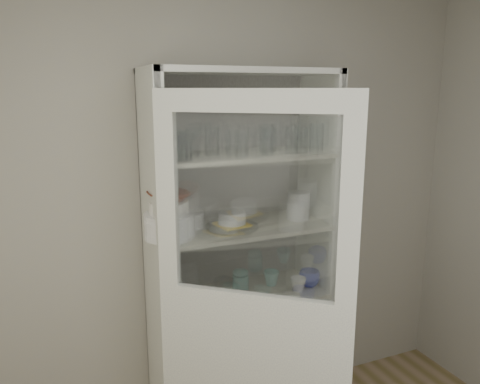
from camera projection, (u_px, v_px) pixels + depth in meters
name	position (u px, v px, depth m)	size (l,w,h in m)	color
wall_back	(193.00, 212.00, 2.69)	(3.60, 0.02, 2.60)	#A39F95
pantry_cabinet	(236.00, 276.00, 2.70)	(1.00, 0.45, 2.10)	#BABABA
cupboard_door	(253.00, 339.00, 2.15)	(0.72, 0.60, 2.00)	#BABABA
tumbler_0	(185.00, 147.00, 2.23)	(0.06, 0.06, 0.12)	silver
tumbler_1	(185.00, 147.00, 2.21)	(0.07, 0.07, 0.13)	silver
tumbler_2	(242.00, 144.00, 2.31)	(0.07, 0.07, 0.13)	silver
tumbler_3	(268.00, 142.00, 2.39)	(0.07, 0.07, 0.13)	silver
tumbler_4	(292.00, 140.00, 2.47)	(0.07, 0.07, 0.14)	silver
tumbler_5	(302.00, 141.00, 2.47)	(0.07, 0.07, 0.13)	silver
tumbler_6	(316.00, 138.00, 2.50)	(0.08, 0.08, 0.16)	silver
tumbler_7	(165.00, 144.00, 2.30)	(0.07, 0.07, 0.14)	silver
tumbler_8	(212.00, 141.00, 2.39)	(0.08, 0.08, 0.15)	silver
tumbler_9	(232.00, 141.00, 2.43)	(0.07, 0.07, 0.14)	silver
tumbler_10	(267.00, 138.00, 2.49)	(0.08, 0.08, 0.16)	silver
tumbler_11	(270.00, 140.00, 2.52)	(0.06, 0.06, 0.13)	silver
goblet_0	(206.00, 136.00, 2.50)	(0.08, 0.08, 0.18)	silver
goblet_1	(194.00, 136.00, 2.48)	(0.08, 0.08, 0.18)	silver
goblet_2	(263.00, 135.00, 2.65)	(0.07, 0.07, 0.15)	silver
goblet_3	(292.00, 135.00, 2.70)	(0.07, 0.07, 0.15)	silver
plate_stack_front	(170.00, 225.00, 2.36)	(0.25, 0.25, 0.13)	white
plate_stack_back	(186.00, 219.00, 2.54)	(0.19, 0.19, 0.08)	white
cream_bowl	(169.00, 207.00, 2.34)	(0.20, 0.20, 0.06)	white
terracotta_bowl	(169.00, 197.00, 2.32)	(0.20, 0.20, 0.05)	maroon
glass_platter	(232.00, 227.00, 2.52)	(0.28, 0.28, 0.02)	silver
yellow_trivet	(232.00, 224.00, 2.52)	(0.16, 0.16, 0.01)	yellow
white_ramekin	(232.00, 218.00, 2.51)	(0.15, 0.15, 0.06)	white
grey_bowl_stack	(298.00, 206.00, 2.68)	(0.13, 0.13, 0.16)	silver
mug_blue	(309.00, 278.00, 2.74)	(0.12, 0.12, 0.10)	navy
mug_teal	(271.00, 278.00, 2.76)	(0.09, 0.09, 0.09)	#267D6F
mug_white	(298.00, 284.00, 2.67)	(0.09, 0.09, 0.08)	white
teal_jar	(241.00, 281.00, 2.68)	(0.09, 0.09, 0.11)	#267D6F
measuring_cups	(208.00, 301.00, 2.51)	(0.10, 0.10, 0.04)	#A3A2AD
white_canister	(173.00, 293.00, 2.51)	(0.11, 0.11, 0.12)	white
cream_dish	(236.00, 350.00, 2.74)	(0.26, 0.26, 0.08)	white
tin_box	(262.00, 345.00, 2.81)	(0.20, 0.14, 0.06)	#9A9A9A
tumbler_12	(180.00, 145.00, 2.22)	(0.07, 0.07, 0.15)	silver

